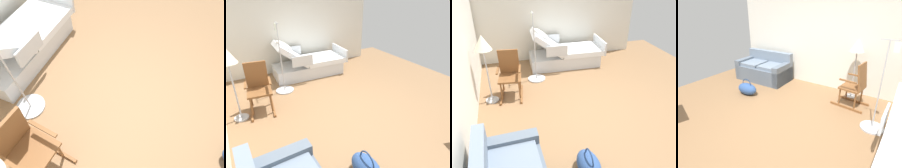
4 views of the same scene
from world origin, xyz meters
TOP-DOWN VIEW (x-y plane):
  - ground_plane at (0.00, 0.00)m, footprint 7.07×7.07m
  - hospital_bed at (2.20, -0.02)m, footprint 1.07×2.09m
  - rocking_chair at (0.95, 1.58)m, footprint 0.81×0.57m
  - iv_pole at (1.52, 0.92)m, footprint 0.44×0.44m

SIDE VIEW (x-z plane):
  - ground_plane at x=0.00m, z-range 0.00..0.00m
  - iv_pole at x=1.52m, z-range -0.59..1.09m
  - hospital_bed at x=2.20m, z-range -0.27..0.90m
  - rocking_chair at x=0.95m, z-range -0.02..1.03m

